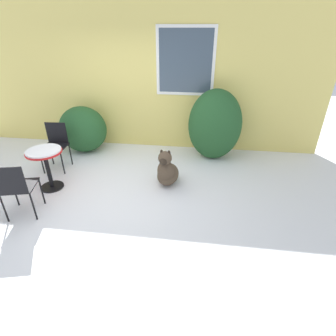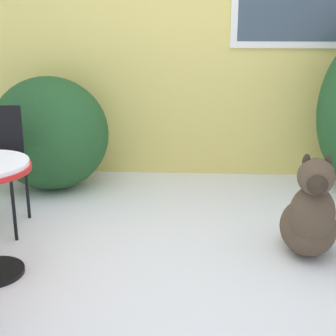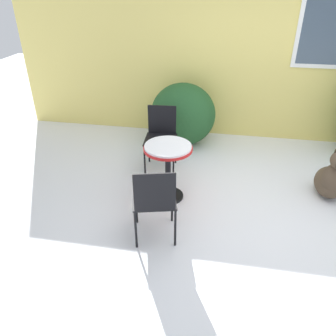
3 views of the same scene
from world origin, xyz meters
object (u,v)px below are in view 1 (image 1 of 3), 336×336
(patio_chair_far_side, at_px, (17,187))
(dog, at_px, (167,172))
(patio_chair_near_table, at_px, (55,144))
(patio_table, at_px, (46,160))

(patio_chair_far_side, distance_m, dog, 2.30)
(patio_chair_near_table, bearing_deg, dog, -14.21)
(patio_chair_near_table, xyz_separation_m, dog, (2.22, -0.38, -0.24))
(patio_chair_near_table, bearing_deg, patio_chair_far_side, -85.73)
(patio_chair_far_side, height_order, dog, patio_chair_far_side)
(patio_table, relative_size, patio_chair_far_side, 0.81)
(patio_table, xyz_separation_m, patio_chair_far_side, (0.00, -0.77, -0.04))
(patio_table, height_order, patio_chair_far_side, patio_chair_far_side)
(patio_table, bearing_deg, dog, 10.11)
(patio_table, xyz_separation_m, patio_chair_near_table, (-0.23, 0.73, -0.04))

